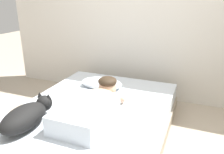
# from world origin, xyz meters

# --- Properties ---
(ground_plane) EXTENTS (12.82, 12.82, 0.00)m
(ground_plane) POSITION_xyz_m (0.00, 0.00, 0.00)
(ground_plane) COLOR tan
(back_wall) EXTENTS (4.41, 0.12, 2.50)m
(back_wall) POSITION_xyz_m (-0.00, 1.44, 1.25)
(back_wall) COLOR silver
(back_wall) RESTS_ON ground
(bed) EXTENTS (1.48, 2.07, 0.33)m
(bed) POSITION_xyz_m (-0.25, 0.16, 0.16)
(bed) COLOR gray
(bed) RESTS_ON ground
(pillow) EXTENTS (0.52, 0.32, 0.11)m
(pillow) POSITION_xyz_m (-0.39, 0.72, 0.39)
(pillow) COLOR silver
(pillow) RESTS_ON bed
(person_lying) EXTENTS (0.43, 0.92, 0.27)m
(person_lying) POSITION_xyz_m (-0.18, 0.05, 0.44)
(person_lying) COLOR silver
(person_lying) RESTS_ON bed
(dog) EXTENTS (0.26, 0.57, 0.21)m
(dog) POSITION_xyz_m (-0.62, -0.33, 0.43)
(dog) COLOR black
(dog) RESTS_ON bed
(coffee_cup) EXTENTS (0.12, 0.09, 0.07)m
(coffee_cup) POSITION_xyz_m (-0.19, 0.51, 0.37)
(coffee_cup) COLOR white
(coffee_cup) RESTS_ON bed
(cell_phone) EXTENTS (0.07, 0.14, 0.01)m
(cell_phone) POSITION_xyz_m (-0.21, -0.09, 0.33)
(cell_phone) COLOR black
(cell_phone) RESTS_ON bed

